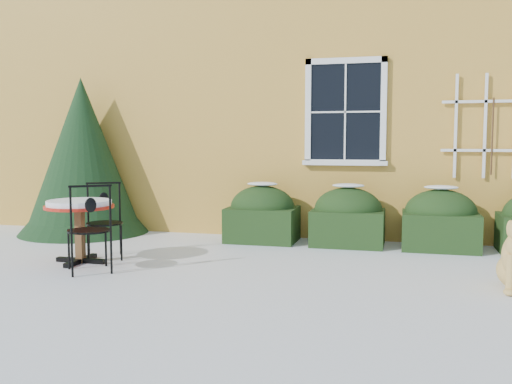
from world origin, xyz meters
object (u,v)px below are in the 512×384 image
(evergreen_shrub, at_px, (83,171))
(bistro_table, at_px, (79,211))
(patio_chair_far, at_px, (104,220))
(patio_chair_near, at_px, (90,228))

(evergreen_shrub, xyz_separation_m, bistro_table, (1.24, -2.14, -0.37))
(evergreen_shrub, distance_m, patio_chair_far, 2.31)
(bistro_table, bearing_deg, patio_chair_near, -47.76)
(evergreen_shrub, height_order, patio_chair_near, evergreen_shrub)
(patio_chair_far, bearing_deg, evergreen_shrub, 98.40)
(evergreen_shrub, relative_size, patio_chair_far, 2.60)
(bistro_table, relative_size, patio_chair_far, 0.87)
(evergreen_shrub, xyz_separation_m, patio_chair_near, (1.64, -2.58, -0.52))
(patio_chair_near, distance_m, patio_chair_far, 0.85)
(evergreen_shrub, bearing_deg, bistro_table, -59.90)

